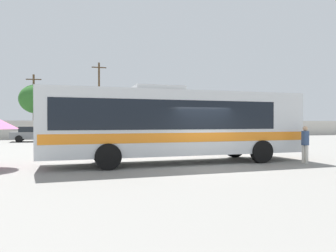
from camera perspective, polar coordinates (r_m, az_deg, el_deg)
The scene contains 12 objects.
ground_plane at distance 22.82m, azimuth -3.49°, elevation -3.99°, with size 300.00×300.00×0.00m, color gray.
perimeter_wall at distance 37.75m, azimuth -9.02°, elevation -0.59°, with size 80.00×0.30×2.05m, color beige.
coach_bus_silver_orange at distance 14.23m, azimuth 1.10°, elevation 0.68°, with size 11.93×2.80×3.48m.
attendant_by_bus_door at distance 15.56m, azimuth 23.77°, elevation -2.72°, with size 0.42×0.42×1.68m.
parked_car_leftmost_grey at distance 32.79m, azimuth -23.20°, elevation -1.28°, with size 4.41×2.10×1.44m.
parked_car_second_white at distance 32.58m, azimuth -11.39°, elevation -1.21°, with size 4.58×2.23×1.49m.
parked_car_third_maroon at distance 34.69m, azimuth -1.71°, elevation -1.05°, with size 4.12×2.13×1.54m.
utility_pole_near at distance 40.22m, azimuth -12.48°, elevation 4.94°, with size 1.80×0.24×9.34m.
utility_pole_far at distance 41.43m, azimuth -23.32°, elevation 3.62°, with size 1.80×0.42×7.69m.
roadside_tree_midleft at distance 41.77m, azimuth -22.81°, elevation 4.54°, with size 4.23×4.23×6.52m.
roadside_tree_midright at distance 43.45m, azimuth -11.64°, elevation 3.77°, with size 5.21×5.21×6.43m.
roadside_tree_right at distance 45.07m, azimuth -0.87°, elevation 4.14°, with size 4.43×4.43×6.47m.
Camera 1 is at (-5.42, -12.09, 1.86)m, focal length 33.37 mm.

